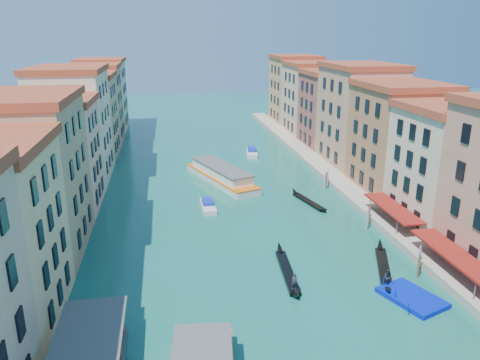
% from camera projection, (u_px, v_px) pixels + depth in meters
% --- Properties ---
extents(left_bank_palazzos, '(12.80, 128.40, 21.00)m').
position_uv_depth(left_bank_palazzos, '(67.00, 136.00, 80.96)').
color(left_bank_palazzos, tan).
rests_on(left_bank_palazzos, ground).
extents(right_bank_palazzos, '(12.80, 128.40, 21.00)m').
position_uv_depth(right_bank_palazzos, '(371.00, 125.00, 89.83)').
color(right_bank_palazzos, '#955239').
rests_on(right_bank_palazzos, ground).
extents(quay, '(4.00, 140.00, 1.00)m').
position_uv_depth(quay, '(328.00, 173.00, 91.38)').
color(quay, gray).
rests_on(quay, ground).
extents(restaurant_awnings, '(3.20, 44.55, 3.12)m').
position_uv_depth(restaurant_awnings, '(461.00, 260.00, 51.12)').
color(restaurant_awnings, maroon).
rests_on(restaurant_awnings, ground).
extents(mooring_poles_right, '(1.44, 54.24, 3.20)m').
position_uv_depth(mooring_poles_right, '(407.00, 252.00, 56.61)').
color(mooring_poles_right, brown).
rests_on(mooring_poles_right, ground).
extents(vaporetto_far, '(11.75, 21.27, 3.11)m').
position_uv_depth(vaporetto_far, '(221.00, 175.00, 87.31)').
color(vaporetto_far, silver).
rests_on(vaporetto_far, ground).
extents(gondola_fore, '(2.01, 13.13, 2.62)m').
position_uv_depth(gondola_fore, '(287.00, 270.00, 54.01)').
color(gondola_fore, black).
rests_on(gondola_fore, ground).
extents(gondola_right, '(5.76, 13.01, 2.70)m').
position_uv_depth(gondola_right, '(384.00, 268.00, 54.49)').
color(gondola_right, black).
rests_on(gondola_right, ground).
extents(gondola_far, '(3.63, 11.31, 1.62)m').
position_uv_depth(gondola_far, '(308.00, 201.00, 76.83)').
color(gondola_far, black).
rests_on(gondola_far, ground).
extents(motorboat_mid, '(2.22, 6.49, 1.33)m').
position_uv_depth(motorboat_mid, '(208.00, 205.00, 74.22)').
color(motorboat_mid, silver).
rests_on(motorboat_mid, ground).
extents(motorboat_far, '(3.40, 7.74, 1.55)m').
position_uv_depth(motorboat_far, '(252.00, 152.00, 107.10)').
color(motorboat_far, silver).
rests_on(motorboat_far, ground).
extents(blue_dock, '(6.27, 7.48, 0.53)m').
position_uv_depth(blue_dock, '(412.00, 298.00, 48.80)').
color(blue_dock, '#0119B5').
rests_on(blue_dock, ground).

